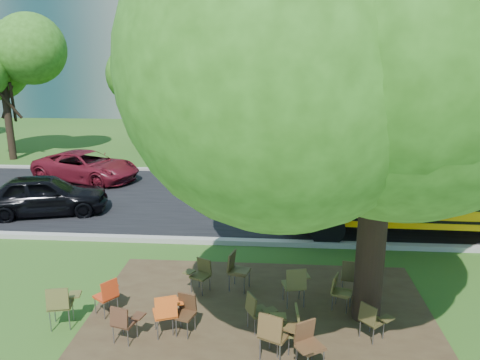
# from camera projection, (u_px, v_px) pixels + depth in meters

# --- Properties ---
(ground) EXTENTS (160.00, 160.00, 0.00)m
(ground) POSITION_uv_depth(u_px,v_px,m) (217.00, 297.00, 10.31)
(ground) COLOR #244C18
(ground) RESTS_ON ground
(dirt_patch) EXTENTS (7.00, 4.50, 0.03)m
(dirt_patch) POSITION_uv_depth(u_px,v_px,m) (261.00, 311.00, 9.75)
(dirt_patch) COLOR #382819
(dirt_patch) RESTS_ON ground
(asphalt_road) EXTENTS (80.00, 8.00, 0.04)m
(asphalt_road) POSITION_uv_depth(u_px,v_px,m) (240.00, 200.00, 17.04)
(asphalt_road) COLOR black
(asphalt_road) RESTS_ON ground
(kerb_near) EXTENTS (80.00, 0.25, 0.14)m
(kerb_near) POSITION_uv_depth(u_px,v_px,m) (230.00, 242.00, 13.18)
(kerb_near) COLOR gray
(kerb_near) RESTS_ON ground
(kerb_far) EXTENTS (80.00, 0.25, 0.14)m
(kerb_far) POSITION_uv_depth(u_px,v_px,m) (247.00, 171.00, 20.97)
(kerb_far) COLOR gray
(kerb_far) RESTS_ON ground
(bg_tree_0) EXTENTS (5.20, 5.20, 7.18)m
(bg_tree_0) POSITION_uv_depth(u_px,v_px,m) (1.00, 67.00, 22.49)
(bg_tree_0) COLOR black
(bg_tree_0) RESTS_ON ground
(bg_tree_2) EXTENTS (4.80, 4.80, 6.62)m
(bg_tree_2) POSITION_uv_depth(u_px,v_px,m) (160.00, 72.00, 24.96)
(bg_tree_2) COLOR black
(bg_tree_2) RESTS_ON ground
(bg_tree_3) EXTENTS (5.60, 5.60, 7.84)m
(bg_tree_3) POSITION_uv_depth(u_px,v_px,m) (422.00, 57.00, 21.87)
(bg_tree_3) COLOR black
(bg_tree_3) RESTS_ON ground
(main_tree) EXTENTS (7.07, 7.07, 9.42)m
(main_tree) POSITION_uv_depth(u_px,v_px,m) (389.00, 13.00, 7.95)
(main_tree) COLOR black
(main_tree) RESTS_ON ground
(chair_0) EXTENTS (0.61, 0.64, 0.90)m
(chair_0) POSITION_uv_depth(u_px,v_px,m) (61.00, 302.00, 9.04)
(chair_0) COLOR #4F4C22
(chair_0) RESTS_ON ground
(chair_1) EXTENTS (0.60, 0.47, 0.79)m
(chair_1) POSITION_uv_depth(u_px,v_px,m) (124.00, 320.00, 8.55)
(chair_1) COLOR #442718
(chair_1) RESTS_ON ground
(chair_2) EXTENTS (0.61, 0.69, 0.89)m
(chair_2) POSITION_uv_depth(u_px,v_px,m) (167.00, 310.00, 8.77)
(chair_2) COLOR #D75216
(chair_2) RESTS_ON ground
(chair_3) EXTENTS (0.62, 0.48, 0.80)m
(chair_3) POSITION_uv_depth(u_px,v_px,m) (184.00, 310.00, 8.88)
(chair_3) COLOR #412917
(chair_3) RESTS_ON ground
(chair_4) EXTENTS (0.79, 0.62, 0.96)m
(chair_4) POSITION_uv_depth(u_px,v_px,m) (275.00, 331.00, 8.02)
(chair_4) COLOR #51391C
(chair_4) RESTS_ON ground
(chair_5) EXTENTS (0.56, 0.70, 0.84)m
(chair_5) POSITION_uv_depth(u_px,v_px,m) (308.00, 341.00, 7.88)
(chair_5) COLOR #50321C
(chair_5) RESTS_ON ground
(chair_6) EXTENTS (0.56, 0.59, 0.90)m
(chair_6) POSITION_uv_depth(u_px,v_px,m) (290.00, 325.00, 8.28)
(chair_6) COLOR brown
(chair_6) RESTS_ON ground
(chair_7) EXTENTS (0.66, 0.52, 0.77)m
(chair_7) POSITION_uv_depth(u_px,v_px,m) (372.00, 318.00, 8.63)
(chair_7) COLOR #423A1C
(chair_7) RESTS_ON ground
(chair_8) EXTENTS (0.55, 0.70, 0.81)m
(chair_8) POSITION_uv_depth(u_px,v_px,m) (108.00, 293.00, 9.49)
(chair_8) COLOR #BE3614
(chair_8) RESTS_ON ground
(chair_9) EXTENTS (0.64, 0.50, 0.77)m
(chair_9) POSITION_uv_depth(u_px,v_px,m) (201.00, 272.00, 10.45)
(chair_9) COLOR #48431F
(chair_9) RESTS_ON ground
(chair_10) EXTENTS (0.54, 0.69, 0.91)m
(chair_10) POSITION_uv_depth(u_px,v_px,m) (237.00, 268.00, 10.47)
(chair_10) COLOR #493F1F
(chair_10) RESTS_ON ground
(chair_11) EXTENTS (0.62, 0.65, 0.92)m
(chair_11) POSITION_uv_depth(u_px,v_px,m) (296.00, 282.00, 9.80)
(chair_11) COLOR brown
(chair_11) RESTS_ON ground
(chair_12) EXTENTS (0.49, 0.62, 0.77)m
(chair_12) POSITION_uv_depth(u_px,v_px,m) (339.00, 289.00, 9.68)
(chair_12) COLOR brown
(chair_12) RESTS_ON ground
(chair_13) EXTENTS (0.64, 0.52, 0.89)m
(chair_13) POSITION_uv_depth(u_px,v_px,m) (353.00, 274.00, 10.20)
(chair_13) COLOR #473D1E
(chair_13) RESTS_ON ground
(chair_14) EXTENTS (0.65, 0.54, 0.80)m
(chair_14) POSITION_uv_depth(u_px,v_px,m) (257.00, 309.00, 8.92)
(chair_14) COLOR #433E1D
(chair_14) RESTS_ON ground
(black_car) EXTENTS (4.29, 2.61, 1.36)m
(black_car) POSITION_uv_depth(u_px,v_px,m) (45.00, 195.00, 15.44)
(black_car) COLOR black
(black_car) RESTS_ON ground
(bg_car_red) EXTENTS (4.94, 3.38, 1.26)m
(bg_car_red) POSITION_uv_depth(u_px,v_px,m) (86.00, 166.00, 19.54)
(bg_car_red) COLOR #5B0F1A
(bg_car_red) RESTS_ON ground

